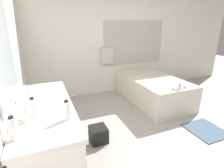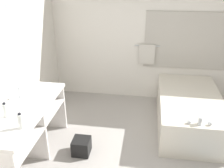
{
  "view_description": "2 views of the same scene",
  "coord_description": "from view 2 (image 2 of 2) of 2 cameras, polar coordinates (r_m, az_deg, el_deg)",
  "views": [
    {
      "loc": [
        -1.85,
        -1.96,
        1.72
      ],
      "look_at": [
        -0.74,
        0.74,
        0.73
      ],
      "focal_mm": 28.0,
      "sensor_mm": 36.0,
      "label": 1
    },
    {
      "loc": [
        -0.28,
        -2.63,
        2.55
      ],
      "look_at": [
        -0.81,
        0.91,
        0.86
      ],
      "focal_mm": 40.0,
      "sensor_mm": 36.0,
      "label": 2
    }
  ],
  "objects": [
    {
      "name": "water_bottle_1",
      "position": [
        3.09,
        -20.17,
        -7.99
      ],
      "size": [
        0.07,
        0.07,
        0.2
      ],
      "color": "silver",
      "rests_on": "vanity_counter"
    },
    {
      "name": "bathtub",
      "position": [
        4.55,
        17.2,
        -5.55
      ],
      "size": [
        1.04,
        1.88,
        0.69
      ],
      "color": "silver",
      "rests_on": "ground_plane"
    },
    {
      "name": "wall_back_with_blinds",
      "position": [
        5.02,
        11.88,
        10.76
      ],
      "size": [
        7.4,
        0.13,
        2.7
      ],
      "color": "white",
      "rests_on": "ground_plane"
    },
    {
      "name": "vanity_counter",
      "position": [
        3.68,
        -18.95,
        -8.07
      ],
      "size": [
        0.62,
        1.65,
        0.85
      ],
      "color": "white",
      "rests_on": "ground_plane"
    },
    {
      "name": "sink_faucet",
      "position": [
        3.78,
        -20.42,
        -1.87
      ],
      "size": [
        0.09,
        0.04,
        0.18
      ],
      "color": "silver",
      "rests_on": "vanity_counter"
    },
    {
      "name": "waste_bin",
      "position": [
        3.87,
        -6.99,
        -13.93
      ],
      "size": [
        0.26,
        0.26,
        0.24
      ],
      "color": "black",
      "rests_on": "ground_plane"
    },
    {
      "name": "water_bottle_2",
      "position": [
        3.38,
        -23.18,
        -5.54
      ],
      "size": [
        0.07,
        0.07,
        0.2
      ],
      "color": "silver",
      "rests_on": "vanity_counter"
    }
  ]
}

